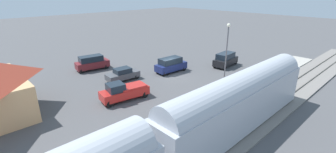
{
  "coord_description": "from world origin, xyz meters",
  "views": [
    {
      "loc": [
        -23.11,
        22.64,
        11.71
      ],
      "look_at": [
        -1.97,
        2.67,
        1.0
      ],
      "focal_mm": 25.28,
      "sensor_mm": 36.0,
      "label": 1
    }
  ],
  "objects_px": {
    "pedestrian_on_platform": "(200,104)",
    "suv_black": "(226,59)",
    "pickup_red": "(124,91)",
    "sedan_charcoal": "(123,74)",
    "suv_maroon": "(92,63)",
    "light_pole_near_platform": "(227,47)",
    "suv_navy": "(171,65)"
  },
  "relations": [
    {
      "from": "pedestrian_on_platform",
      "to": "suv_black",
      "type": "bearing_deg",
      "value": -64.48
    },
    {
      "from": "suv_black",
      "to": "pedestrian_on_platform",
      "type": "bearing_deg",
      "value": 115.52
    },
    {
      "from": "pickup_red",
      "to": "suv_black",
      "type": "distance_m",
      "value": 18.94
    },
    {
      "from": "sedan_charcoal",
      "to": "suv_maroon",
      "type": "relative_size",
      "value": 0.9
    },
    {
      "from": "pickup_red",
      "to": "suv_black",
      "type": "xyz_separation_m",
      "value": [
        -0.72,
        -18.93,
        0.12
      ]
    },
    {
      "from": "light_pole_near_platform",
      "to": "suv_black",
      "type": "bearing_deg",
      "value": -57.36
    },
    {
      "from": "sedan_charcoal",
      "to": "suv_navy",
      "type": "height_order",
      "value": "suv_navy"
    },
    {
      "from": "pickup_red",
      "to": "suv_maroon",
      "type": "height_order",
      "value": "suv_maroon"
    },
    {
      "from": "pedestrian_on_platform",
      "to": "pickup_red",
      "type": "relative_size",
      "value": 0.3
    },
    {
      "from": "pedestrian_on_platform",
      "to": "suv_black",
      "type": "distance_m",
      "value": 17.29
    },
    {
      "from": "suv_black",
      "to": "sedan_charcoal",
      "type": "bearing_deg",
      "value": 69.02
    },
    {
      "from": "sedan_charcoal",
      "to": "suv_black",
      "type": "xyz_separation_m",
      "value": [
        -5.99,
        -15.62,
        0.27
      ]
    },
    {
      "from": "sedan_charcoal",
      "to": "suv_maroon",
      "type": "height_order",
      "value": "suv_maroon"
    },
    {
      "from": "sedan_charcoal",
      "to": "pedestrian_on_platform",
      "type": "bearing_deg",
      "value": -179.92
    },
    {
      "from": "sedan_charcoal",
      "to": "pickup_red",
      "type": "relative_size",
      "value": 0.82
    },
    {
      "from": "suv_black",
      "to": "light_pole_near_platform",
      "type": "bearing_deg",
      "value": 122.64
    },
    {
      "from": "pickup_red",
      "to": "suv_navy",
      "type": "distance_m",
      "value": 11.01
    },
    {
      "from": "suv_navy",
      "to": "suv_maroon",
      "type": "distance_m",
      "value": 12.21
    },
    {
      "from": "pickup_red",
      "to": "suv_navy",
      "type": "relative_size",
      "value": 1.12
    },
    {
      "from": "suv_navy",
      "to": "light_pole_near_platform",
      "type": "distance_m",
      "value": 9.35
    },
    {
      "from": "sedan_charcoal",
      "to": "light_pole_near_platform",
      "type": "height_order",
      "value": "light_pole_near_platform"
    },
    {
      "from": "pickup_red",
      "to": "light_pole_near_platform",
      "type": "xyz_separation_m",
      "value": [
        -5.11,
        -12.07,
        3.94
      ]
    },
    {
      "from": "pedestrian_on_platform",
      "to": "light_pole_near_platform",
      "type": "xyz_separation_m",
      "value": [
        3.06,
        -8.75,
        3.68
      ]
    },
    {
      "from": "suv_maroon",
      "to": "light_pole_near_platform",
      "type": "bearing_deg",
      "value": -151.18
    },
    {
      "from": "sedan_charcoal",
      "to": "suv_maroon",
      "type": "bearing_deg",
      "value": 7.03
    },
    {
      "from": "pedestrian_on_platform",
      "to": "pickup_red",
      "type": "xyz_separation_m",
      "value": [
        8.17,
        3.32,
        -0.25
      ]
    },
    {
      "from": "suv_maroon",
      "to": "light_pole_near_platform",
      "type": "distance_m",
      "value": 20.38
    },
    {
      "from": "suv_navy",
      "to": "suv_maroon",
      "type": "height_order",
      "value": "same"
    },
    {
      "from": "pickup_red",
      "to": "suv_maroon",
      "type": "bearing_deg",
      "value": -11.03
    },
    {
      "from": "sedan_charcoal",
      "to": "light_pole_near_platform",
      "type": "relative_size",
      "value": 0.58
    },
    {
      "from": "pickup_red",
      "to": "light_pole_near_platform",
      "type": "distance_m",
      "value": 13.69
    },
    {
      "from": "sedan_charcoal",
      "to": "suv_black",
      "type": "distance_m",
      "value": 16.73
    }
  ]
}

